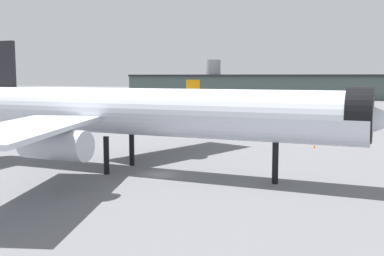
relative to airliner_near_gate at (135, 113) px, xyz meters
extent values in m
plane|color=slate|center=(4.24, -0.84, -8.21)|extent=(900.00, 900.00, 0.00)
cylinder|color=silver|center=(0.45, -0.01, 0.15)|extent=(60.33, 8.03, 6.43)
cone|color=silver|center=(30.53, -0.81, 0.15)|extent=(7.23, 6.48, 6.30)
cylinder|color=black|center=(29.25, -0.78, 0.63)|extent=(3.06, 6.57, 6.49)
cube|color=silver|center=(-3.74, 16.86, -0.66)|extent=(18.13, 28.74, 0.51)
cylinder|color=#B7BAC1|center=(-2.39, 13.57, -2.78)|extent=(8.52, 3.76, 3.53)
cube|color=silver|center=(-4.64, -16.64, -0.66)|extent=(16.91, 28.70, 0.51)
cylinder|color=#B7BAC1|center=(-3.10, -13.43, -2.78)|extent=(8.52, 3.76, 3.53)
cube|color=silver|center=(-25.83, 7.71, 0.79)|extent=(5.70, 10.97, 0.39)
cylinder|color=black|center=(19.70, -0.52, -5.64)|extent=(0.77, 0.77, 5.14)
cylinder|color=black|center=(-2.47, 3.44, -5.64)|extent=(0.77, 0.77, 5.14)
cylinder|color=black|center=(-2.65, -3.30, -5.64)|extent=(0.77, 0.77, 5.14)
cylinder|color=silver|center=(-41.98, 85.32, -2.84)|extent=(38.11, 15.92, 4.13)
cone|color=silver|center=(-60.39, 79.32, -2.84)|extent=(5.57, 5.26, 4.05)
cone|color=silver|center=(-23.56, 91.32, -2.84)|extent=(6.32, 5.40, 3.92)
cylinder|color=black|center=(-59.61, 79.58, -2.53)|extent=(3.06, 4.54, 4.17)
cube|color=silver|center=(-35.80, 76.00, -3.35)|extent=(6.21, 17.43, 0.33)
cylinder|color=#B7BAC1|center=(-37.33, 77.70, -4.72)|extent=(5.86, 3.84, 2.27)
cube|color=silver|center=(-42.47, 96.50, -3.35)|extent=(15.27, 17.74, 0.33)
cylinder|color=#B7BAC1|center=(-42.71, 94.22, -4.72)|extent=(5.86, 3.84, 2.27)
cube|color=orange|center=(-26.51, 90.36, 0.47)|extent=(4.55, 1.83, 6.61)
cube|color=silver|center=(-24.37, 86.30, -2.42)|extent=(5.47, 7.71, 0.25)
cube|color=silver|center=(-27.17, 94.90, -2.42)|extent=(5.47, 7.71, 0.25)
cylinder|color=black|center=(-53.76, 81.48, -6.56)|extent=(0.50, 0.50, 3.31)
cylinder|color=black|center=(-39.46, 83.86, -6.56)|extent=(0.50, 0.50, 3.31)
cylinder|color=black|center=(-40.81, 87.98, -6.56)|extent=(0.50, 0.50, 3.31)
cube|color=#475651|center=(-10.02, 221.34, -1.74)|extent=(207.13, 45.65, 12.94)
cube|color=#232628|center=(-10.02, 221.34, 5.33)|extent=(207.38, 48.31, 1.20)
cylinder|color=#939399|center=(-62.37, 216.47, 3.37)|extent=(9.62, 9.62, 23.16)
cone|color=#F2600C|center=(20.82, 30.58, -7.91)|extent=(0.48, 0.48, 0.60)
camera|label=1|loc=(30.60, -56.59, 5.01)|focal=43.38mm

